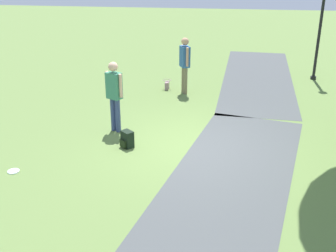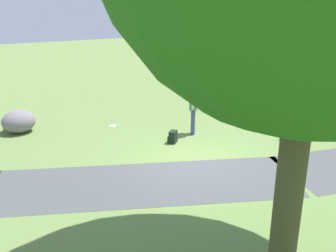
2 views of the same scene
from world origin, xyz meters
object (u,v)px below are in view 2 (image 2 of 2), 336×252
(frisbee_on_grass, at_px, (113,126))
(lawn_boulder, at_px, (18,121))
(woman_with_handbag, at_px, (304,107))
(man_near_boulder, at_px, (193,104))
(spare_backpack_on_lawn, at_px, (173,137))
(backpack_by_boulder, at_px, (10,123))
(handbag_on_grass, at_px, (299,126))

(frisbee_on_grass, bearing_deg, lawn_boulder, -9.29)
(lawn_boulder, height_order, frisbee_on_grass, lawn_boulder)
(woman_with_handbag, relative_size, frisbee_on_grass, 7.22)
(man_near_boulder, bearing_deg, spare_backpack_on_lawn, 28.18)
(woman_with_handbag, distance_m, backpack_by_boulder, 9.97)
(frisbee_on_grass, bearing_deg, handbag_on_grass, 157.39)
(lawn_boulder, xyz_separation_m, spare_backpack_on_lawn, (-4.60, 2.64, -0.19))
(man_near_boulder, bearing_deg, frisbee_on_grass, -34.58)
(handbag_on_grass, relative_size, frisbee_on_grass, 1.30)
(handbag_on_grass, relative_size, spare_backpack_on_lawn, 0.80)
(man_near_boulder, xyz_separation_m, handbag_on_grass, (-3.61, 0.85, -0.92))
(man_near_boulder, height_order, spare_backpack_on_lawn, man_near_boulder)
(spare_backpack_on_lawn, distance_m, frisbee_on_grass, 2.60)
(lawn_boulder, xyz_separation_m, handbag_on_grass, (-9.11, 3.01, -0.24))
(lawn_boulder, bearing_deg, man_near_boulder, 158.63)
(handbag_on_grass, xyz_separation_m, frisbee_on_grass, (6.00, -2.50, -0.13))
(spare_backpack_on_lawn, xyz_separation_m, frisbee_on_grass, (1.48, -2.13, -0.18))
(lawn_boulder, height_order, backpack_by_boulder, lawn_boulder)
(lawn_boulder, height_order, woman_with_handbag, woman_with_handbag)
(woman_with_handbag, bearing_deg, handbag_on_grass, -119.98)
(man_near_boulder, height_order, backpack_by_boulder, man_near_boulder)
(lawn_boulder, relative_size, frisbee_on_grass, 4.63)
(man_near_boulder, bearing_deg, woman_with_handbag, 155.92)
(man_near_boulder, bearing_deg, backpack_by_boulder, -24.32)
(man_near_boulder, xyz_separation_m, spare_backpack_on_lawn, (0.90, 0.48, -0.87))
(backpack_by_boulder, xyz_separation_m, spare_backpack_on_lawn, (-4.89, 3.10, 0.00))
(handbag_on_grass, bearing_deg, frisbee_on_grass, -22.61)
(backpack_by_boulder, bearing_deg, handbag_on_grass, 159.74)
(handbag_on_grass, bearing_deg, lawn_boulder, -18.26)
(lawn_boulder, relative_size, woman_with_handbag, 0.64)
(backpack_by_boulder, distance_m, frisbee_on_grass, 3.55)
(man_near_boulder, relative_size, frisbee_on_grass, 7.32)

